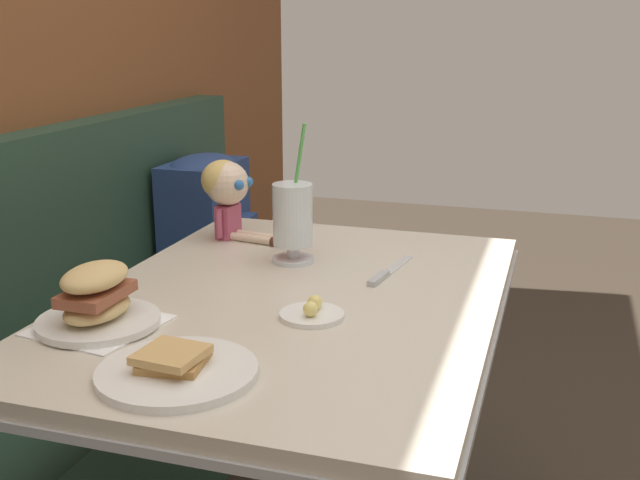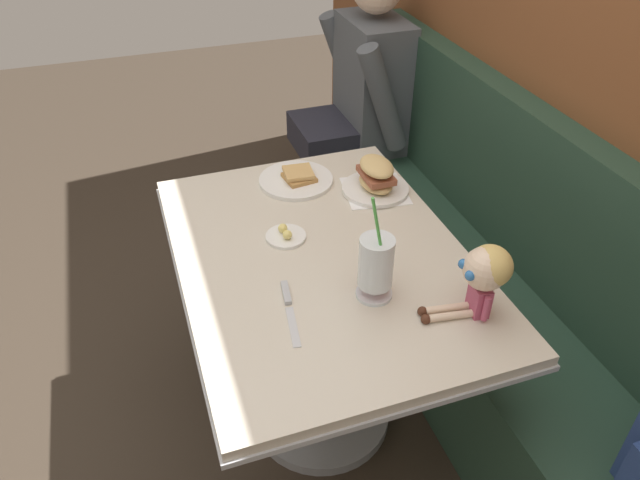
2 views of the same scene
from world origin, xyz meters
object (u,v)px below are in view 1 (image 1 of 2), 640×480
Objects in this scene: seated_doll at (227,188)px; sandwich_plate at (97,302)px; butter_saucer at (312,313)px; toast_plate at (176,369)px; butter_knife at (384,275)px; backpack at (207,214)px; milkshake_glass at (293,218)px.

sandwich_plate is at bearing -178.24° from seated_doll.
toast_plate is at bearing 157.13° from butter_saucer.
sandwich_plate is at bearing 113.68° from butter_saucer.
sandwich_plate reaches higher than toast_plate.
sandwich_plate is at bearing 135.10° from butter_knife.
backpack reaches higher than butter_knife.
milkshake_glass is at bearing -140.69° from backpack.
seated_doll reaches higher than backpack.
seated_doll is (0.75, 0.25, 0.12)m from toast_plate.
seated_doll reaches higher than sandwich_plate.
toast_plate is at bearing 160.78° from butter_knife.
backpack is (0.65, 0.53, -0.18)m from milkshake_glass.
backpack is at bearing 39.31° from milkshake_glass.
backpack is at bearing 31.26° from seated_doll.
backpack is at bearing 47.44° from butter_knife.
butter_knife is at bearing -100.99° from milkshake_glass.
milkshake_glass reaches higher than butter_saucer.
butter_saucer is at bearing 164.91° from butter_knife.
toast_plate reaches higher than butter_knife.
seated_doll is (0.46, 0.37, 0.12)m from butter_saucer.
toast_plate is at bearing -156.21° from backpack.
butter_knife is (0.43, -0.43, -0.04)m from sandwich_plate.
backpack is at bearing 35.15° from butter_saucer.
butter_knife is (-0.04, -0.22, -0.10)m from milkshake_glass.
milkshake_glass reaches higher than sandwich_plate.
seated_doll reaches higher than butter_saucer.
butter_knife is 0.58× the size of backpack.
milkshake_glass reaches higher than seated_doll.
toast_plate is 2.08× the size of butter_saucer.
milkshake_glass is at bearing -23.45° from sandwich_plate.
butter_knife is at bearing -15.09° from butter_saucer.
butter_saucer is 0.30× the size of backpack.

